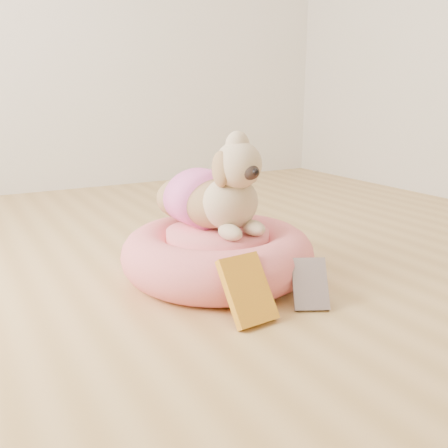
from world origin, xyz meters
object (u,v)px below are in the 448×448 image
dog (214,178)px  book_yellow (248,290)px  pet_bed (218,254)px  book_white (310,284)px

dog → book_yellow: dog is taller
pet_bed → dog: (0.00, 0.03, 0.29)m
dog → book_yellow: size_ratio=2.34×
pet_bed → book_yellow: book_yellow is taller
book_yellow → book_white: bearing=-7.8°
book_yellow → dog: bearing=70.9°
pet_bed → dog: bearing=83.0°
dog → pet_bed: bearing=-103.3°
pet_bed → book_white: pet_bed is taller
book_yellow → book_white: 0.24m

